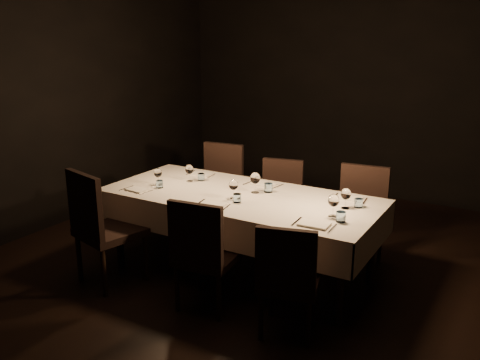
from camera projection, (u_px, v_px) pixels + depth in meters
The scene contains 14 objects.
room at pixel (240, 114), 4.41m from camera, with size 5.01×6.01×3.01m.
dining_table at pixel (240, 202), 4.63m from camera, with size 2.52×1.12×0.76m.
chair_near_left at pixel (101, 224), 4.43m from camera, with size 0.61×0.61×1.05m.
place_setting_near_left at pixel (152, 180), 4.83m from camera, with size 0.30×0.39×0.16m.
chair_near_center at pixel (203, 250), 4.00m from camera, with size 0.51×0.51×0.95m.
place_setting_near_center at pixel (228, 194), 4.41m from camera, with size 0.33×0.40×0.17m.
chair_near_right at pixel (288, 276), 3.64m from camera, with size 0.53×0.53×0.89m.
place_setting_near_right at pixel (329, 211), 3.95m from camera, with size 0.34×0.41×0.19m.
chair_far_left at pixel (219, 184), 5.70m from camera, with size 0.52×0.52×0.99m.
place_setting_far_left at pixel (196, 173), 5.09m from camera, with size 0.31×0.39×0.17m.
chair_far_center at pixel (280, 198), 5.35m from camera, with size 0.52×0.52×0.90m.
place_setting_far_center at pixel (261, 182), 4.72m from camera, with size 0.36×0.41×0.19m.
chair_far_right at pixel (360, 212), 4.85m from camera, with size 0.51×0.51×0.96m.
place_setting_far_right at pixel (350, 198), 4.31m from camera, with size 0.33×0.40×0.18m.
Camera 1 is at (2.24, -3.79, 2.16)m, focal length 38.00 mm.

